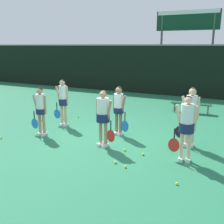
# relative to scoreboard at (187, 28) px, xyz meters

# --- Properties ---
(ground_plane) EXTENTS (140.00, 140.00, 0.00)m
(ground_plane) POSITION_rel_scoreboard_xyz_m (-0.24, -10.55, -4.01)
(ground_plane) COLOR #26724C
(fence_windscreen) EXTENTS (60.00, 0.08, 3.02)m
(fence_windscreen) POSITION_rel_scoreboard_xyz_m (-0.24, -1.99, -2.48)
(fence_windscreen) COLOR black
(fence_windscreen) RESTS_ON ground_plane
(scoreboard) EXTENTS (3.93, 0.15, 5.08)m
(scoreboard) POSITION_rel_scoreboard_xyz_m (0.00, 0.00, 0.00)
(scoreboard) COLOR #515156
(scoreboard) RESTS_ON ground_plane
(bench_courtside) EXTENTS (1.79, 0.45, 0.43)m
(bench_courtside) POSITION_rel_scoreboard_xyz_m (1.50, -5.75, -3.63)
(bench_courtside) COLOR #19472D
(bench_courtside) RESTS_ON ground_plane
(player_0) EXTENTS (0.61, 0.33, 1.62)m
(player_0) POSITION_rel_scoreboard_xyz_m (-2.52, -11.08, -3.06)
(player_0) COLOR tan
(player_0) RESTS_ON ground_plane
(player_1) EXTENTS (0.66, 0.40, 1.70)m
(player_1) POSITION_rel_scoreboard_xyz_m (-0.17, -11.07, -3.00)
(player_1) COLOR tan
(player_1) RESTS_ON ground_plane
(player_2) EXTENTS (0.66, 0.39, 1.75)m
(player_2) POSITION_rel_scoreboard_xyz_m (2.23, -11.06, -2.98)
(player_2) COLOR beige
(player_2) RESTS_ON ground_plane
(player_3) EXTENTS (0.61, 0.33, 1.75)m
(player_3) POSITION_rel_scoreboard_xyz_m (-2.50, -9.87, -2.98)
(player_3) COLOR tan
(player_3) RESTS_ON ground_plane
(player_4) EXTENTS (0.61, 0.34, 1.66)m
(player_4) POSITION_rel_scoreboard_xyz_m (-0.20, -9.90, -3.02)
(player_4) COLOR #8C664C
(player_4) RESTS_ON ground_plane
(player_5) EXTENTS (0.66, 0.36, 1.79)m
(player_5) POSITION_rel_scoreboard_xyz_m (2.15, -9.94, -2.95)
(player_5) COLOR beige
(player_5) RESTS_ON ground_plane
(tennis_ball_0) EXTENTS (0.07, 0.07, 0.07)m
(tennis_ball_0) POSITION_rel_scoreboard_xyz_m (-3.48, -11.98, -3.97)
(tennis_ball_0) COLOR #CCE033
(tennis_ball_0) RESTS_ON ground_plane
(tennis_ball_1) EXTENTS (0.07, 0.07, 0.07)m
(tennis_ball_1) POSITION_rel_scoreboard_xyz_m (-2.63, -8.68, -3.97)
(tennis_ball_1) COLOR #CCE033
(tennis_ball_1) RESTS_ON ground_plane
(tennis_ball_3) EXTENTS (0.07, 0.07, 0.07)m
(tennis_ball_3) POSITION_rel_scoreboard_xyz_m (1.14, -11.20, -3.97)
(tennis_ball_3) COLOR #CCE033
(tennis_ball_3) RESTS_ON ground_plane
(tennis_ball_4) EXTENTS (0.07, 0.07, 0.07)m
(tennis_ball_4) POSITION_rel_scoreboard_xyz_m (0.67, -12.01, -3.97)
(tennis_ball_4) COLOR #CCE033
(tennis_ball_4) RESTS_ON ground_plane
(tennis_ball_6) EXTENTS (0.06, 0.06, 0.06)m
(tennis_ball_6) POSITION_rel_scoreboard_xyz_m (1.00, -12.13, -3.97)
(tennis_ball_6) COLOR #CCE033
(tennis_ball_6) RESTS_ON ground_plane
(tennis_ball_7) EXTENTS (0.07, 0.07, 0.07)m
(tennis_ball_7) POSITION_rel_scoreboard_xyz_m (0.56, -11.15, -3.97)
(tennis_ball_7) COLOR #CCE033
(tennis_ball_7) RESTS_ON ground_plane
(tennis_ball_8) EXTENTS (0.06, 0.06, 0.06)m
(tennis_ball_8) POSITION_rel_scoreboard_xyz_m (2.34, -12.39, -3.97)
(tennis_ball_8) COLOR #CCE033
(tennis_ball_8) RESTS_ON ground_plane
(tennis_ball_9) EXTENTS (0.07, 0.07, 0.07)m
(tennis_ball_9) POSITION_rel_scoreboard_xyz_m (-3.08, -9.12, -3.97)
(tennis_ball_9) COLOR #CCE033
(tennis_ball_9) RESTS_ON ground_plane
(tennis_ball_10) EXTENTS (0.07, 0.07, 0.07)m
(tennis_ball_10) POSITION_rel_scoreboard_xyz_m (-3.78, -9.69, -3.97)
(tennis_ball_10) COLOR #CCE033
(tennis_ball_10) RESTS_ON ground_plane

